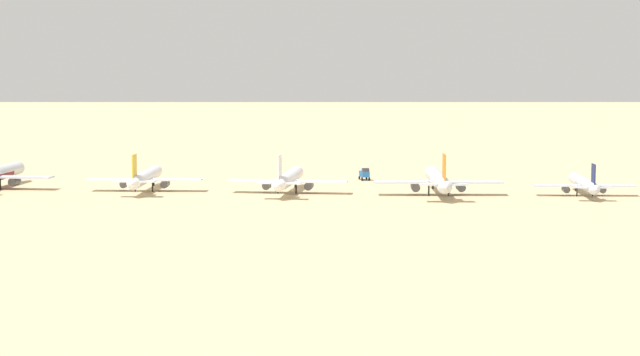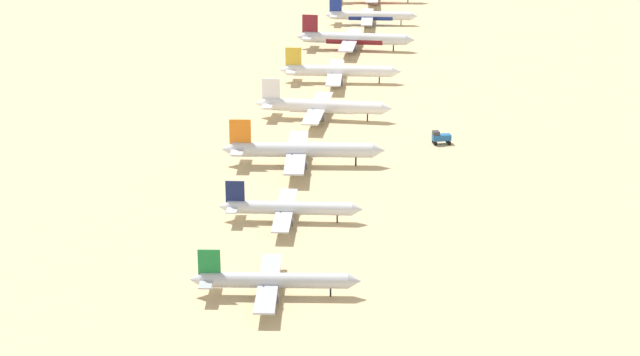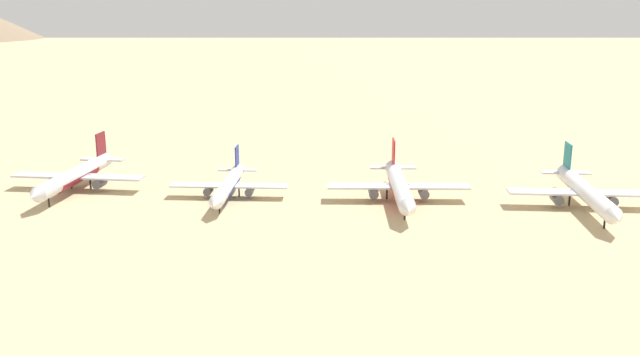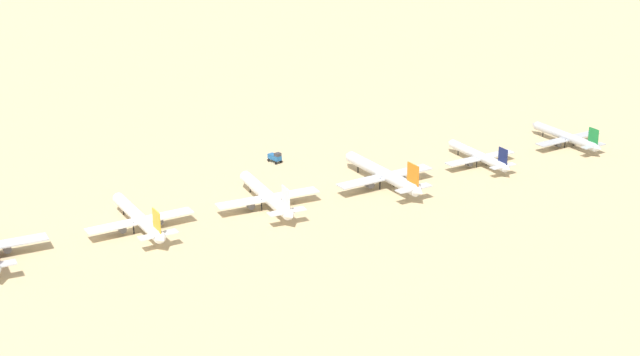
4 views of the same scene
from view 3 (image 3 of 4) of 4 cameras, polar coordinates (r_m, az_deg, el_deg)
parked_jet_5 at (r=188.04m, az=-20.08°, el=0.20°), size 43.88×35.86×12.68m
parked_jet_6 at (r=171.46m, az=-7.80°, el=-0.58°), size 37.37×30.40×10.77m
parked_jet_7 at (r=167.97m, az=6.73°, el=-0.63°), size 44.16×35.86×12.74m
parked_jet_8 at (r=173.37m, az=21.63°, el=-1.07°), size 44.66×36.40×12.88m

